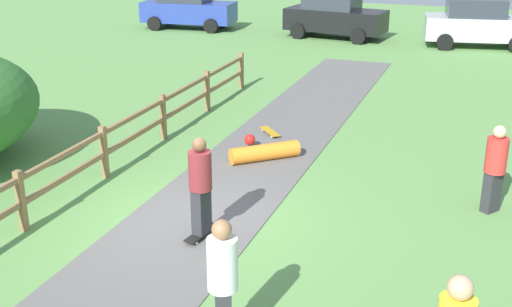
# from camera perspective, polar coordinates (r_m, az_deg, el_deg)

# --- Properties ---
(ground_plane) EXTENTS (60.00, 60.00, 0.00)m
(ground_plane) POSITION_cam_1_polar(r_m,az_deg,el_deg) (11.74, -5.40, -5.94)
(ground_plane) COLOR #60934C
(asphalt_path) EXTENTS (2.40, 28.00, 0.02)m
(asphalt_path) POSITION_cam_1_polar(r_m,az_deg,el_deg) (11.74, -5.40, -5.89)
(asphalt_path) COLOR #605E5B
(asphalt_path) RESTS_ON ground_plane
(wooden_fence) EXTENTS (0.12, 18.12, 1.10)m
(wooden_fence) POSITION_cam_1_polar(r_m,az_deg,el_deg) (12.73, -16.15, -1.25)
(wooden_fence) COLOR olive
(wooden_fence) RESTS_ON ground_plane
(skater_riding) EXTENTS (0.44, 0.82, 1.76)m
(skater_riding) POSITION_cam_1_polar(r_m,az_deg,el_deg) (10.78, -4.83, -2.55)
(skater_riding) COLOR black
(skater_riding) RESTS_ON asphalt_path
(skater_fallen) EXTENTS (1.44, 1.46, 0.36)m
(skater_fallen) POSITION_cam_1_polar(r_m,az_deg,el_deg) (14.46, 0.66, 0.20)
(skater_fallen) COLOR orange
(skater_fallen) RESTS_ON asphalt_path
(skateboard_loose) EXTENTS (0.69, 0.72, 0.08)m
(skateboard_loose) POSITION_cam_1_polar(r_m,az_deg,el_deg) (16.12, 1.21, 1.92)
(skateboard_loose) COLOR #BF8C19
(skateboard_loose) RESTS_ON asphalt_path
(bystander_white) EXTENTS (0.50, 0.50, 1.75)m
(bystander_white) POSITION_cam_1_polar(r_m,az_deg,el_deg) (8.17, -2.90, -10.73)
(bystander_white) COLOR #2D2D33
(bystander_white) RESTS_ON ground_plane
(bystander_red) EXTENTS (0.53, 0.53, 1.64)m
(bystander_red) POSITION_cam_1_polar(r_m,az_deg,el_deg) (12.50, 20.00, -0.96)
(bystander_red) COLOR #2D2D33
(bystander_red) RESTS_ON ground_plane
(parked_car_silver) EXTENTS (4.43, 2.55, 1.92)m
(parked_car_silver) POSITION_cam_1_polar(r_m,az_deg,el_deg) (28.07, 18.68, 10.65)
(parked_car_silver) COLOR #B7B7BC
(parked_car_silver) RESTS_ON ground_plane
(parked_car_black) EXTENTS (4.39, 2.42, 1.92)m
(parked_car_black) POSITION_cam_1_polar(r_m,az_deg,el_deg) (28.83, 6.81, 11.79)
(parked_car_black) COLOR black
(parked_car_black) RESTS_ON ground_plane
(parked_car_blue) EXTENTS (4.34, 2.30, 1.92)m
(parked_car_blue) POSITION_cam_1_polar(r_m,az_deg,el_deg) (31.13, -5.94, 12.45)
(parked_car_blue) COLOR #283D99
(parked_car_blue) RESTS_ON ground_plane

